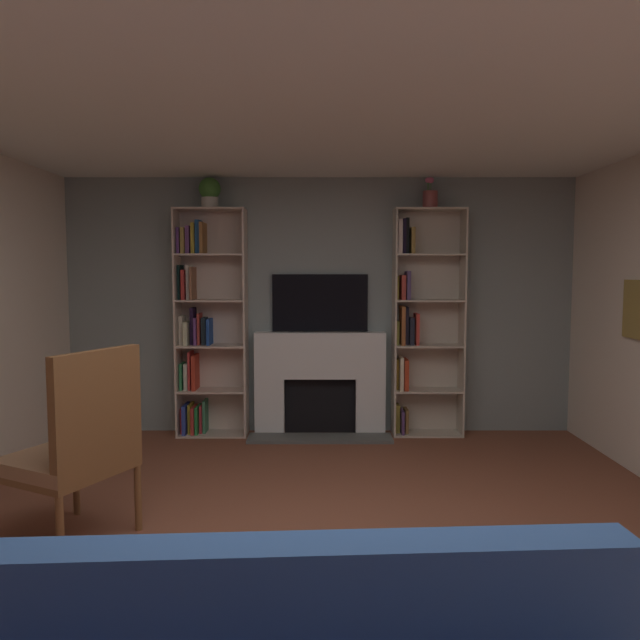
{
  "coord_description": "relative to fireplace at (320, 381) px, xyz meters",
  "views": [
    {
      "loc": [
        -0.0,
        -2.86,
        1.63
      ],
      "look_at": [
        0.0,
        1.27,
        1.29
      ],
      "focal_mm": 33.66,
      "sensor_mm": 36.0,
      "label": 1
    }
  ],
  "objects": [
    {
      "name": "ground_plane",
      "position": [
        0.0,
        -3.07,
        -0.53
      ],
      "size": [
        7.6,
        7.6,
        0.0
      ],
      "primitive_type": "plane",
      "color": "brown"
    },
    {
      "name": "wall_back_accent",
      "position": [
        0.0,
        0.13,
        0.75
      ],
      "size": [
        5.19,
        0.06,
        2.56
      ],
      "primitive_type": "cube",
      "color": "gray",
      "rests_on": "ground_plane"
    },
    {
      "name": "ceiling",
      "position": [
        0.0,
        -3.07,
        2.06
      ],
      "size": [
        5.19,
        6.46,
        0.06
      ],
      "primitive_type": "cube",
      "color": "white",
      "rests_on": "wall_back_accent"
    },
    {
      "name": "fireplace",
      "position": [
        0.0,
        0.0,
        0.0
      ],
      "size": [
        1.4,
        0.49,
        1.02
      ],
      "color": "white",
      "rests_on": "ground_plane"
    },
    {
      "name": "tv",
      "position": [
        0.0,
        0.07,
        0.78
      ],
      "size": [
        0.95,
        0.06,
        0.57
      ],
      "primitive_type": "cube",
      "color": "black",
      "rests_on": "fireplace"
    },
    {
      "name": "bookshelf_left",
      "position": [
        -1.15,
        -0.01,
        0.56
      ],
      "size": [
        0.69,
        0.3,
        2.24
      ],
      "color": "beige",
      "rests_on": "ground_plane"
    },
    {
      "name": "bookshelf_right",
      "position": [
        0.99,
        0.0,
        0.59
      ],
      "size": [
        0.69,
        0.28,
        2.24
      ],
      "color": "beige",
      "rests_on": "ground_plane"
    },
    {
      "name": "potted_plant",
      "position": [
        -1.07,
        -0.05,
        1.86
      ],
      "size": [
        0.21,
        0.21,
        0.3
      ],
      "color": "beige",
      "rests_on": "bookshelf_left"
    },
    {
      "name": "vase_with_flowers",
      "position": [
        1.07,
        -0.05,
        1.81
      ],
      "size": [
        0.14,
        0.14,
        0.3
      ],
      "color": "brown",
      "rests_on": "bookshelf_right"
    },
    {
      "name": "armchair",
      "position": [
        -1.43,
        -2.45,
        0.06
      ],
      "size": [
        0.81,
        0.83,
        1.18
      ],
      "color": "brown",
      "rests_on": "ground_plane"
    },
    {
      "name": "coffee_table",
      "position": [
        -0.06,
        -3.55,
        -0.21
      ],
      "size": [
        0.75,
        0.42,
        0.39
      ],
      "color": "brown",
      "rests_on": "ground_plane"
    }
  ]
}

